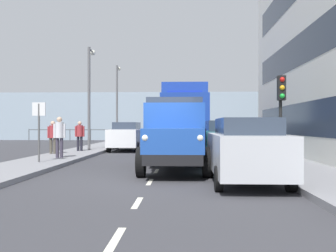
{
  "coord_description": "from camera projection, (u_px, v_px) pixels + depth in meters",
  "views": [
    {
      "loc": [
        -0.92,
        10.47,
        1.53
      ],
      "look_at": [
        -0.11,
        -9.03,
        1.5
      ],
      "focal_mm": 40.71,
      "sensor_mm": 36.0,
      "label": 1
    }
  ],
  "objects": [
    {
      "name": "ground_plane",
      "position": [
        165.0,
        156.0,
        18.76
      ],
      "size": [
        80.0,
        80.0,
        0.0
      ],
      "primitive_type": "plane",
      "color": "#38383D"
    },
    {
      "name": "sidewalk_left",
      "position": [
        261.0,
        155.0,
        18.56
      ],
      "size": [
        2.41,
        35.84,
        0.15
      ],
      "primitive_type": "cube",
      "color": "gray",
      "rests_on": "ground_plane"
    },
    {
      "name": "sidewalk_right",
      "position": [
        71.0,
        155.0,
        18.95
      ],
      "size": [
        2.41,
        35.84,
        0.15
      ],
      "primitive_type": "cube",
      "color": "gray",
      "rests_on": "ground_plane"
    },
    {
      "name": "road_centreline_markings",
      "position": [
        164.0,
        158.0,
        17.75
      ],
      "size": [
        0.12,
        31.22,
        0.01
      ],
      "color": "silver",
      "rests_on": "ground_plane"
    },
    {
      "name": "sea_horizon",
      "position": [
        175.0,
        116.0,
        39.65
      ],
      "size": [
        80.0,
        0.8,
        5.0
      ],
      "primitive_type": "cube",
      "color": "#8C9EAD",
      "rests_on": "ground_plane"
    },
    {
      "name": "seawall_railing",
      "position": [
        174.0,
        132.0,
        36.06
      ],
      "size": [
        28.08,
        0.08,
        1.2
      ],
      "color": "#4C5156",
      "rests_on": "ground_plane"
    },
    {
      "name": "truck_vintage_blue",
      "position": [
        175.0,
        136.0,
        12.5
      ],
      "size": [
        2.17,
        5.64,
        2.43
      ],
      "color": "black",
      "rests_on": "ground_plane"
    },
    {
      "name": "lorry_cargo_blue",
      "position": [
        185.0,
        116.0,
        22.2
      ],
      "size": [
        2.58,
        8.2,
        3.87
      ],
      "color": "#193899",
      "rests_on": "ground_plane"
    },
    {
      "name": "car_silver_kerbside_near",
      "position": [
        245.0,
        149.0,
        10.07
      ],
      "size": [
        1.83,
        4.32,
        1.72
      ],
      "color": "#B7BABF",
      "rests_on": "ground_plane"
    },
    {
      "name": "car_teal_kerbside_1",
      "position": [
        223.0,
        141.0,
        15.64
      ],
      "size": [
        1.78,
        4.55,
        1.72
      ],
      "color": "#1E6670",
      "rests_on": "ground_plane"
    },
    {
      "name": "car_navy_kerbside_2",
      "position": [
        212.0,
        137.0,
        21.8
      ],
      "size": [
        1.76,
        3.84,
        1.72
      ],
      "color": "navy",
      "rests_on": "ground_plane"
    },
    {
      "name": "car_black_kerbside_3",
      "position": [
        206.0,
        134.0,
        27.42
      ],
      "size": [
        1.9,
        4.23,
        1.72
      ],
      "color": "black",
      "rests_on": "ground_plane"
    },
    {
      "name": "car_white_oppositeside_0",
      "position": [
        127.0,
        136.0,
        23.02
      ],
      "size": [
        1.8,
        4.39,
        1.72
      ],
      "color": "white",
      "rests_on": "ground_plane"
    },
    {
      "name": "pedestrian_near_railing",
      "position": [
        59.0,
        134.0,
        16.24
      ],
      "size": [
        0.53,
        0.34,
        1.75
      ],
      "color": "#383342",
      "rests_on": "sidewalk_right"
    },
    {
      "name": "pedestrian_couple_b",
      "position": [
        53.0,
        135.0,
        18.53
      ],
      "size": [
        0.53,
        0.34,
        1.6
      ],
      "color": "#4C473D",
      "rests_on": "sidewalk_right"
    },
    {
      "name": "pedestrian_with_bag",
      "position": [
        80.0,
        134.0,
        20.66
      ],
      "size": [
        0.53,
        0.34,
        1.61
      ],
      "color": "black",
      "rests_on": "sidewalk_right"
    },
    {
      "name": "traffic_light_near",
      "position": [
        281.0,
        100.0,
        13.93
      ],
      "size": [
        0.28,
        0.41,
        3.2
      ],
      "color": "black",
      "rests_on": "sidewalk_left"
    },
    {
      "name": "lamp_post_promenade",
      "position": [
        90.0,
        88.0,
        22.16
      ],
      "size": [
        0.32,
        1.14,
        5.93
      ],
      "color": "#59595B",
      "rests_on": "sidewalk_right"
    },
    {
      "name": "lamp_post_far",
      "position": [
        117.0,
        96.0,
        31.82
      ],
      "size": [
        0.32,
        1.14,
        6.4
      ],
      "color": "#59595B",
      "rests_on": "sidewalk_right"
    },
    {
      "name": "street_sign",
      "position": [
        39.0,
        121.0,
        14.31
      ],
      "size": [
        0.5,
        0.07,
        2.25
      ],
      "color": "#4C4C4C",
      "rests_on": "sidewalk_right"
    }
  ]
}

